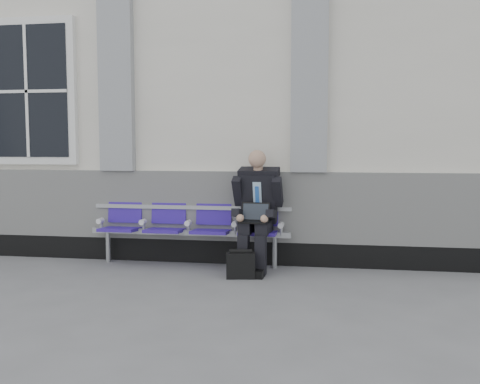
# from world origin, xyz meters

# --- Properties ---
(station_building) EXTENTS (14.40, 4.40, 4.49)m
(station_building) POSITION_xyz_m (-0.02, 3.47, 2.22)
(station_building) COLOR silver
(station_building) RESTS_ON ground
(bench) EXTENTS (2.60, 0.47, 0.91)m
(bench) POSITION_xyz_m (2.60, 1.32, 0.55)
(bench) COLOR #9EA0A3
(bench) RESTS_ON ground
(businessman) EXTENTS (0.62, 0.83, 1.48)m
(businessman) POSITION_xyz_m (3.49, 1.19, 0.79)
(businessman) COLOR black
(businessman) RESTS_ON ground
(briefcase) EXTENTS (0.35, 0.19, 0.34)m
(briefcase) POSITION_xyz_m (3.36, 0.72, 0.16)
(briefcase) COLOR black
(briefcase) RESTS_ON ground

